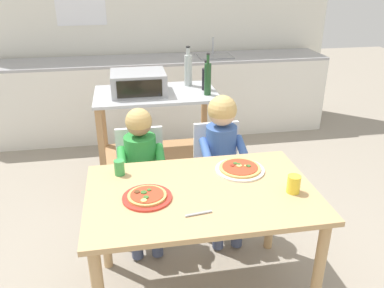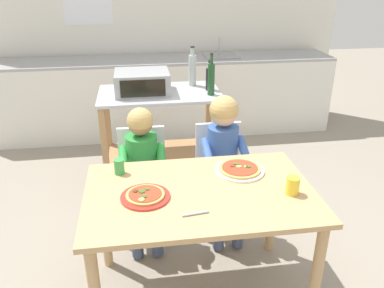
{
  "view_description": "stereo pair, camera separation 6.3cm",
  "coord_description": "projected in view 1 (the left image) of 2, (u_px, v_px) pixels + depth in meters",
  "views": [
    {
      "loc": [
        -0.38,
        -1.84,
        1.89
      ],
      "look_at": [
        0.0,
        0.3,
        0.9
      ],
      "focal_mm": 36.75,
      "sensor_mm": 36.0,
      "label": 1
    },
    {
      "loc": [
        -0.32,
        -1.85,
        1.89
      ],
      "look_at": [
        0.0,
        0.3,
        0.9
      ],
      "focal_mm": 36.75,
      "sensor_mm": 36.0,
      "label": 2
    }
  ],
  "objects": [
    {
      "name": "child_in_blue_striped_shirt",
      "position": [
        223.0,
        150.0,
        2.78
      ],
      "size": [
        0.32,
        0.42,
        1.06
      ],
      "color": "#424C6B",
      "rests_on": "ground"
    },
    {
      "name": "serving_spoon",
      "position": [
        199.0,
        214.0,
        1.97
      ],
      "size": [
        0.14,
        0.03,
        0.01
      ],
      "primitive_type": "cylinder",
      "rotation": [
        0.0,
        1.57,
        0.13
      ],
      "color": "#B7BABF",
      "rests_on": "dining_table"
    },
    {
      "name": "dining_chair_left",
      "position": [
        142.0,
        176.0,
        2.88
      ],
      "size": [
        0.36,
        0.36,
        0.81
      ],
      "color": "silver",
      "rests_on": "ground"
    },
    {
      "name": "kitchen_island_cart",
      "position": [
        157.0,
        125.0,
        3.47
      ],
      "size": [
        1.04,
        0.61,
        0.9
      ],
      "color": "#B7BABF",
      "rests_on": "ground"
    },
    {
      "name": "pizza_plate_red_rimmed",
      "position": [
        147.0,
        197.0,
        2.1
      ],
      "size": [
        0.27,
        0.27,
        0.03
      ],
      "color": "red",
      "rests_on": "dining_table"
    },
    {
      "name": "child_in_green_shirt",
      "position": [
        141.0,
        164.0,
        2.7
      ],
      "size": [
        0.32,
        0.42,
        1.0
      ],
      "color": "#424C6B",
      "rests_on": "ground"
    },
    {
      "name": "drinking_cup_green",
      "position": [
        119.0,
        168.0,
        2.33
      ],
      "size": [
        0.06,
        0.06,
        0.09
      ],
      "primitive_type": "cylinder",
      "color": "green",
      "rests_on": "dining_table"
    },
    {
      "name": "bottle_squat_spirits",
      "position": [
        188.0,
        69.0,
        3.48
      ],
      "size": [
        0.07,
        0.07,
        0.35
      ],
      "color": "#ADB7B2",
      "rests_on": "kitchen_island_cart"
    },
    {
      "name": "kitchen_counter",
      "position": [
        157.0,
        96.0,
        4.72
      ],
      "size": [
        4.02,
        0.6,
        1.11
      ],
      "color": "silver",
      "rests_on": "ground"
    },
    {
      "name": "drinking_cup_yellow",
      "position": [
        294.0,
        184.0,
        2.14
      ],
      "size": [
        0.07,
        0.07,
        0.1
      ],
      "primitive_type": "cylinder",
      "color": "yellow",
      "rests_on": "dining_table"
    },
    {
      "name": "pizza_plate_white",
      "position": [
        240.0,
        169.0,
        2.38
      ],
      "size": [
        0.3,
        0.3,
        0.03
      ],
      "color": "white",
      "rests_on": "dining_table"
    },
    {
      "name": "back_wall_tiled",
      "position": [
        151.0,
        14.0,
        4.71
      ],
      "size": [
        4.47,
        0.14,
        2.7
      ],
      "color": "white",
      "rests_on": "ground"
    },
    {
      "name": "ground_plane",
      "position": [
        174.0,
        192.0,
        3.58
      ],
      "size": [
        12.2,
        12.2,
        0.0
      ],
      "primitive_type": "plane",
      "color": "gray"
    },
    {
      "name": "dining_table",
      "position": [
        201.0,
        207.0,
        2.22
      ],
      "size": [
        1.27,
        0.82,
        0.75
      ],
      "color": "tan",
      "rests_on": "ground"
    },
    {
      "name": "dining_chair_right",
      "position": [
        218.0,
        169.0,
        2.97
      ],
      "size": [
        0.36,
        0.36,
        0.81
      ],
      "color": "silver",
      "rests_on": "ground"
    },
    {
      "name": "bottle_slim_sauce",
      "position": [
        206.0,
        78.0,
        3.38
      ],
      "size": [
        0.07,
        0.07,
        0.26
      ],
      "color": "black",
      "rests_on": "kitchen_island_cart"
    },
    {
      "name": "toaster_oven",
      "position": [
        138.0,
        83.0,
        3.29
      ],
      "size": [
        0.45,
        0.38,
        0.18
      ],
      "color": "#999BA0",
      "rests_on": "kitchen_island_cart"
    },
    {
      "name": "bottle_dark_olive_oil",
      "position": [
        208.0,
        78.0,
        3.23
      ],
      "size": [
        0.06,
        0.06,
        0.35
      ],
      "color": "#1E4723",
      "rests_on": "kitchen_island_cart"
    }
  ]
}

